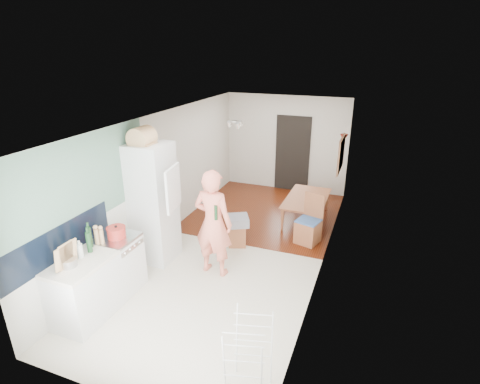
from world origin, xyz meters
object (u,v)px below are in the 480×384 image
Objects in this scene: dining_chair at (309,220)px; drying_rack at (249,354)px; person at (213,214)px; dining_table at (307,211)px; stool at (237,235)px.

dining_chair is 3.55m from drying_rack.
drying_rack is at bearing -74.14° from dining_chair.
person is at bearing 108.76° from drying_rack.
dining_table is 1.33× the size of dining_chair.
dining_chair is 1.41m from stool.
dining_chair reaches higher than stool.
person reaches higher than stool.
stool is (-1.05, -1.57, -0.01)m from dining_table.
person reaches higher than dining_chair.
dining_chair is at bearing 75.30° from drying_rack.
stool is (-1.27, -0.56, -0.28)m from dining_chair.
person is 2.93m from dining_table.
drying_rack is (1.33, -1.97, -0.65)m from person.
dining_chair is (1.30, 1.58, -0.60)m from person.
stool is at bearing 146.29° from dining_table.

